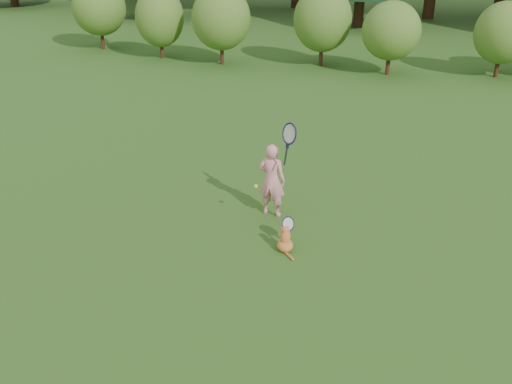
% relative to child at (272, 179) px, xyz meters
% --- Properties ---
extents(ground, '(100.00, 100.00, 0.00)m').
position_rel_child_xyz_m(ground, '(-0.31, -1.41, -0.70)').
color(ground, '#2E4E16').
rests_on(ground, ground).
extents(shrub_row, '(28.00, 3.00, 2.80)m').
position_rel_child_xyz_m(shrub_row, '(-0.31, 11.59, 0.70)').
color(shrub_row, '#517A26').
rests_on(shrub_row, ground).
extents(child, '(0.77, 0.50, 1.99)m').
position_rel_child_xyz_m(child, '(0.00, 0.00, 0.00)').
color(child, pink).
rests_on(child, ground).
extents(cat, '(0.41, 0.65, 0.59)m').
position_rel_child_xyz_m(cat, '(0.53, -1.12, -0.47)').
color(cat, '#CD4B27').
rests_on(cat, ground).
extents(tennis_ball, '(0.07, 0.07, 0.07)m').
position_rel_child_xyz_m(tennis_ball, '(-0.18, -0.39, -0.00)').
color(tennis_ball, '#B8E91B').
rests_on(tennis_ball, ground).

